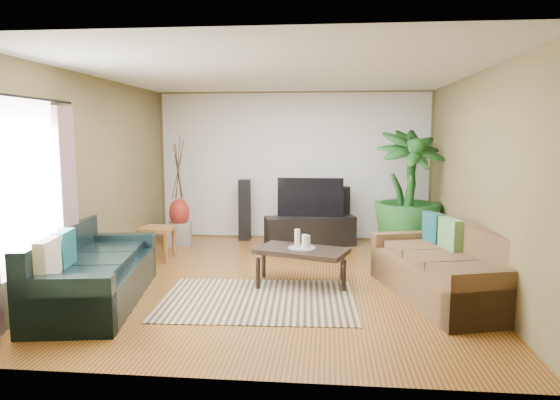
# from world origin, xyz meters

# --- Properties ---
(floor) EXTENTS (5.50, 5.50, 0.00)m
(floor) POSITION_xyz_m (0.00, 0.00, 0.00)
(floor) COLOR olive
(floor) RESTS_ON ground
(ceiling) EXTENTS (5.50, 5.50, 0.00)m
(ceiling) POSITION_xyz_m (0.00, 0.00, 2.70)
(ceiling) COLOR white
(ceiling) RESTS_ON ground
(wall_back) EXTENTS (5.00, 0.00, 5.00)m
(wall_back) POSITION_xyz_m (0.00, 2.75, 1.35)
(wall_back) COLOR olive
(wall_back) RESTS_ON ground
(wall_front) EXTENTS (5.00, 0.00, 5.00)m
(wall_front) POSITION_xyz_m (0.00, -2.75, 1.35)
(wall_front) COLOR olive
(wall_front) RESTS_ON ground
(wall_left) EXTENTS (0.00, 5.50, 5.50)m
(wall_left) POSITION_xyz_m (-2.50, 0.00, 1.35)
(wall_left) COLOR olive
(wall_left) RESTS_ON ground
(wall_right) EXTENTS (0.00, 5.50, 5.50)m
(wall_right) POSITION_xyz_m (2.50, 0.00, 1.35)
(wall_right) COLOR olive
(wall_right) RESTS_ON ground
(backwall_panel) EXTENTS (4.90, 0.00, 4.90)m
(backwall_panel) POSITION_xyz_m (0.00, 2.74, 1.35)
(backwall_panel) COLOR white
(backwall_panel) RESTS_ON ground
(window_pane) EXTENTS (0.00, 1.80, 1.80)m
(window_pane) POSITION_xyz_m (-2.48, -1.60, 1.40)
(window_pane) COLOR white
(window_pane) RESTS_ON ground
(curtain_far) EXTENTS (0.08, 0.35, 2.20)m
(curtain_far) POSITION_xyz_m (-2.43, -0.85, 1.15)
(curtain_far) COLOR gray
(curtain_far) RESTS_ON ground
(curtain_rod) EXTENTS (0.03, 1.90, 0.03)m
(curtain_rod) POSITION_xyz_m (-2.43, -1.60, 2.30)
(curtain_rod) COLOR black
(curtain_rod) RESTS_ON ground
(sofa_left) EXTENTS (1.28, 2.32, 0.85)m
(sofa_left) POSITION_xyz_m (-2.00, -1.08, 0.42)
(sofa_left) COLOR black
(sofa_left) RESTS_ON floor
(sofa_right) EXTENTS (1.50, 2.31, 0.85)m
(sofa_right) POSITION_xyz_m (1.99, -0.53, 0.42)
(sofa_right) COLOR brown
(sofa_right) RESTS_ON floor
(area_rug) EXTENTS (2.32, 1.69, 0.01)m
(area_rug) POSITION_xyz_m (-0.16, -0.85, 0.01)
(area_rug) COLOR tan
(area_rug) RESTS_ON floor
(coffee_table) EXTENTS (1.28, 0.96, 0.47)m
(coffee_table) POSITION_xyz_m (0.31, -0.15, 0.23)
(coffee_table) COLOR black
(coffee_table) RESTS_ON floor
(candle_tray) EXTENTS (0.35, 0.35, 0.02)m
(candle_tray) POSITION_xyz_m (0.31, -0.15, 0.48)
(candle_tray) COLOR gray
(candle_tray) RESTS_ON coffee_table
(candle_tall) EXTENTS (0.07, 0.07, 0.23)m
(candle_tall) POSITION_xyz_m (0.25, -0.12, 0.60)
(candle_tall) COLOR beige
(candle_tall) RESTS_ON candle_tray
(candle_mid) EXTENTS (0.07, 0.07, 0.18)m
(candle_mid) POSITION_xyz_m (0.35, -0.19, 0.57)
(candle_mid) COLOR white
(candle_mid) RESTS_ON candle_tray
(candle_short) EXTENTS (0.07, 0.07, 0.15)m
(candle_short) POSITION_xyz_m (0.38, -0.09, 0.56)
(candle_short) COLOR beige
(candle_short) RESTS_ON candle_tray
(tv_stand) EXTENTS (1.62, 0.90, 0.52)m
(tv_stand) POSITION_xyz_m (0.34, 2.12, 0.26)
(tv_stand) COLOR black
(tv_stand) RESTS_ON floor
(television) EXTENTS (1.13, 0.06, 0.67)m
(television) POSITION_xyz_m (0.34, 2.14, 0.85)
(television) COLOR black
(television) RESTS_ON tv_stand
(speaker_left) EXTENTS (0.20, 0.22, 1.11)m
(speaker_left) POSITION_xyz_m (-0.88, 2.50, 0.55)
(speaker_left) COLOR black
(speaker_left) RESTS_ON floor
(speaker_right) EXTENTS (0.23, 0.24, 1.00)m
(speaker_right) POSITION_xyz_m (0.92, 2.50, 0.50)
(speaker_right) COLOR black
(speaker_right) RESTS_ON floor
(potted_plant) EXTENTS (1.43, 1.43, 2.01)m
(potted_plant) POSITION_xyz_m (1.94, 1.86, 1.00)
(potted_plant) COLOR #194D1A
(potted_plant) RESTS_ON floor
(plant_pot) EXTENTS (0.37, 0.37, 0.29)m
(plant_pot) POSITION_xyz_m (1.94, 1.86, 0.14)
(plant_pot) COLOR black
(plant_pot) RESTS_ON floor
(pedestal) EXTENTS (0.46, 0.46, 0.39)m
(pedestal) POSITION_xyz_m (-1.95, 1.99, 0.19)
(pedestal) COLOR gray
(pedestal) RESTS_ON floor
(vase) EXTENTS (0.36, 0.36, 0.50)m
(vase) POSITION_xyz_m (-1.95, 1.99, 0.57)
(vase) COLOR maroon
(vase) RESTS_ON pedestal
(side_table) EXTENTS (0.50, 0.50, 0.51)m
(side_table) POSITION_xyz_m (-1.98, 0.91, 0.25)
(side_table) COLOR brown
(side_table) RESTS_ON floor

